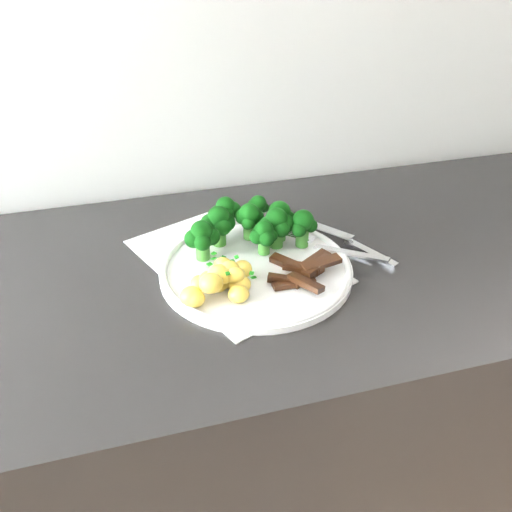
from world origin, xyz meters
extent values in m
cube|color=black|center=(-0.06, 1.69, 0.43)|extent=(2.28, 0.57, 0.86)
cube|color=white|center=(-0.08, 1.71, 0.86)|extent=(0.33, 0.38, 0.00)
cube|color=slate|center=(-0.05, 1.80, 0.86)|extent=(0.14, 0.06, 0.00)
cube|color=slate|center=(-0.05, 1.78, 0.86)|extent=(0.13, 0.06, 0.00)
cube|color=slate|center=(-0.06, 1.76, 0.86)|extent=(0.13, 0.05, 0.00)
cube|color=slate|center=(-0.07, 1.74, 0.86)|extent=(0.12, 0.05, 0.00)
cube|color=slate|center=(-0.08, 1.72, 0.86)|extent=(0.12, 0.05, 0.00)
cube|color=slate|center=(-0.09, 1.69, 0.86)|extent=(0.11, 0.05, 0.00)
cylinder|color=white|center=(-0.06, 1.68, 0.86)|extent=(0.29, 0.29, 0.01)
torus|color=white|center=(-0.06, 1.68, 0.87)|extent=(0.29, 0.29, 0.01)
cylinder|color=#316E23|center=(-0.05, 1.74, 0.89)|extent=(0.02, 0.02, 0.03)
sphere|color=black|center=(-0.04, 1.75, 0.91)|extent=(0.02, 0.02, 0.02)
sphere|color=black|center=(-0.06, 1.75, 0.91)|extent=(0.03, 0.03, 0.03)
sphere|color=black|center=(-0.05, 1.73, 0.91)|extent=(0.02, 0.02, 0.02)
sphere|color=black|center=(-0.05, 1.74, 0.92)|extent=(0.03, 0.03, 0.03)
cylinder|color=#316E23|center=(0.00, 1.74, 0.88)|extent=(0.02, 0.02, 0.03)
sphere|color=black|center=(0.01, 1.74, 0.90)|extent=(0.02, 0.02, 0.02)
sphere|color=black|center=(0.00, 1.76, 0.90)|extent=(0.02, 0.02, 0.02)
sphere|color=black|center=(-0.01, 1.73, 0.91)|extent=(0.03, 0.03, 0.03)
sphere|color=black|center=(0.00, 1.74, 0.92)|extent=(0.04, 0.04, 0.04)
cylinder|color=#316E23|center=(-0.10, 1.75, 0.88)|extent=(0.02, 0.02, 0.03)
sphere|color=black|center=(-0.08, 1.75, 0.90)|extent=(0.03, 0.03, 0.03)
sphere|color=black|center=(-0.09, 1.77, 0.90)|extent=(0.03, 0.03, 0.03)
sphere|color=black|center=(-0.11, 1.75, 0.91)|extent=(0.03, 0.03, 0.03)
sphere|color=black|center=(-0.09, 1.74, 0.91)|extent=(0.03, 0.03, 0.03)
sphere|color=black|center=(-0.10, 1.75, 0.92)|extent=(0.04, 0.04, 0.04)
cylinder|color=#316E23|center=(-0.02, 1.78, 0.89)|extent=(0.02, 0.02, 0.02)
sphere|color=black|center=(-0.01, 1.78, 0.91)|extent=(0.02, 0.02, 0.02)
sphere|color=black|center=(-0.03, 1.79, 0.91)|extent=(0.02, 0.02, 0.02)
sphere|color=black|center=(-0.03, 1.77, 0.91)|extent=(0.02, 0.02, 0.02)
sphere|color=black|center=(-0.02, 1.78, 0.92)|extent=(0.03, 0.03, 0.03)
cylinder|color=#316E23|center=(-0.08, 1.78, 0.89)|extent=(0.02, 0.02, 0.03)
sphere|color=black|center=(-0.07, 1.78, 0.91)|extent=(0.03, 0.03, 0.03)
sphere|color=black|center=(-0.08, 1.79, 0.91)|extent=(0.02, 0.02, 0.02)
sphere|color=black|center=(-0.09, 1.78, 0.91)|extent=(0.02, 0.02, 0.02)
sphere|color=black|center=(-0.08, 1.77, 0.91)|extent=(0.03, 0.03, 0.03)
sphere|color=black|center=(-0.08, 1.78, 0.92)|extent=(0.03, 0.03, 0.03)
cylinder|color=#316E23|center=(0.03, 1.71, 0.88)|extent=(0.02, 0.02, 0.03)
sphere|color=black|center=(0.04, 1.71, 0.90)|extent=(0.02, 0.02, 0.02)
sphere|color=black|center=(0.02, 1.73, 0.90)|extent=(0.03, 0.03, 0.03)
sphere|color=black|center=(0.02, 1.70, 0.90)|extent=(0.02, 0.02, 0.02)
sphere|color=black|center=(0.03, 1.71, 0.91)|extent=(0.03, 0.03, 0.03)
cylinder|color=#316E23|center=(-0.13, 1.72, 0.88)|extent=(0.02, 0.02, 0.03)
sphere|color=black|center=(-0.12, 1.72, 0.90)|extent=(0.03, 0.03, 0.03)
sphere|color=black|center=(-0.13, 1.73, 0.90)|extent=(0.03, 0.03, 0.03)
sphere|color=black|center=(-0.14, 1.72, 0.90)|extent=(0.03, 0.03, 0.03)
sphere|color=black|center=(-0.13, 1.71, 0.90)|extent=(0.03, 0.03, 0.03)
sphere|color=black|center=(-0.13, 1.72, 0.91)|extent=(0.03, 0.03, 0.03)
cylinder|color=#316E23|center=(-0.04, 1.71, 0.88)|extent=(0.02, 0.02, 0.03)
sphere|color=black|center=(-0.02, 1.71, 0.90)|extent=(0.02, 0.02, 0.02)
sphere|color=black|center=(-0.04, 1.72, 0.90)|extent=(0.03, 0.03, 0.03)
sphere|color=black|center=(-0.05, 1.71, 0.90)|extent=(0.02, 0.02, 0.02)
sphere|color=black|center=(-0.03, 1.70, 0.90)|extent=(0.02, 0.02, 0.02)
sphere|color=black|center=(-0.04, 1.71, 0.91)|extent=(0.03, 0.03, 0.03)
cylinder|color=#316E23|center=(-0.01, 1.72, 0.88)|extent=(0.02, 0.02, 0.03)
sphere|color=black|center=(0.00, 1.72, 0.91)|extent=(0.03, 0.03, 0.03)
sphere|color=black|center=(-0.01, 1.74, 0.90)|extent=(0.03, 0.03, 0.03)
sphere|color=black|center=(-0.02, 1.72, 0.91)|extent=(0.03, 0.03, 0.03)
sphere|color=black|center=(-0.01, 1.71, 0.90)|extent=(0.03, 0.03, 0.03)
sphere|color=black|center=(-0.01, 1.72, 0.92)|extent=(0.04, 0.04, 0.04)
ellipsoid|color=#FFCC4E|center=(-0.12, 1.63, 0.88)|extent=(0.03, 0.03, 0.03)
ellipsoid|color=#FFCC4E|center=(-0.11, 1.64, 0.88)|extent=(0.03, 0.03, 0.03)
ellipsoid|color=#FFCC4E|center=(-0.11, 1.65, 0.88)|extent=(0.03, 0.03, 0.03)
ellipsoid|color=#FFCC4E|center=(-0.17, 1.61, 0.88)|extent=(0.03, 0.03, 0.03)
ellipsoid|color=#FFCC4E|center=(-0.10, 1.62, 0.88)|extent=(0.03, 0.03, 0.03)
ellipsoid|color=#FFCC4E|center=(-0.10, 1.60, 0.88)|extent=(0.03, 0.03, 0.02)
ellipsoid|color=#FFCC4E|center=(-0.10, 1.63, 0.88)|extent=(0.03, 0.03, 0.02)
ellipsoid|color=#FFCC4E|center=(-0.09, 1.66, 0.88)|extent=(0.03, 0.03, 0.02)
ellipsoid|color=#FFCC4E|center=(-0.14, 1.64, 0.88)|extent=(0.03, 0.03, 0.03)
ellipsoid|color=#FFCC4E|center=(-0.14, 1.61, 0.89)|extent=(0.03, 0.03, 0.03)
ellipsoid|color=#FFCC4E|center=(-0.12, 1.63, 0.89)|extent=(0.03, 0.02, 0.02)
ellipsoid|color=#FFCC4E|center=(-0.08, 1.66, 0.88)|extent=(0.03, 0.03, 0.03)
ellipsoid|color=#FFCC4E|center=(-0.12, 1.63, 0.89)|extent=(0.03, 0.03, 0.03)
ellipsoid|color=#FFCC4E|center=(-0.10, 1.62, 0.89)|extent=(0.03, 0.02, 0.02)
ellipsoid|color=#FFCC4E|center=(-0.11, 1.64, 0.89)|extent=(0.03, 0.03, 0.03)
ellipsoid|color=#FFCC4E|center=(-0.14, 1.61, 0.89)|extent=(0.03, 0.02, 0.02)
ellipsoid|color=#FFCC4E|center=(-0.11, 1.65, 0.89)|extent=(0.03, 0.03, 0.02)
ellipsoid|color=#FFCC4E|center=(-0.16, 1.61, 0.88)|extent=(0.03, 0.03, 0.02)
ellipsoid|color=#FFCC4E|center=(-0.15, 1.64, 0.88)|extent=(0.03, 0.02, 0.02)
ellipsoid|color=#FFCC4E|center=(-0.17, 1.61, 0.88)|extent=(0.03, 0.02, 0.02)
ellipsoid|color=#FFCC4E|center=(-0.13, 1.63, 0.89)|extent=(0.03, 0.02, 0.02)
cube|color=#0E5B0C|center=(-0.11, 1.62, 0.90)|extent=(0.01, 0.01, 0.00)
cube|color=#0E5B0C|center=(-0.11, 1.63, 0.90)|extent=(0.01, 0.01, 0.00)
cube|color=#0E5B0C|center=(-0.12, 1.65, 0.90)|extent=(0.01, 0.01, 0.00)
cube|color=#0E5B0C|center=(-0.11, 1.65, 0.90)|extent=(0.01, 0.01, 0.00)
cube|color=#0E5B0C|center=(-0.12, 1.68, 0.90)|extent=(0.01, 0.01, 0.00)
cube|color=#0E5B0C|center=(-0.08, 1.61, 0.90)|extent=(0.01, 0.01, 0.00)
cube|color=#0E5B0C|center=(-0.10, 1.62, 0.90)|extent=(0.01, 0.01, 0.00)
cube|color=#0E5B0C|center=(-0.11, 1.66, 0.90)|extent=(0.01, 0.01, 0.00)
cube|color=#0E5B0C|center=(-0.12, 1.66, 0.90)|extent=(0.01, 0.01, 0.00)
cube|color=#0E5B0C|center=(-0.12, 1.63, 0.90)|extent=(0.01, 0.01, 0.00)
cube|color=#0E5B0C|center=(-0.10, 1.65, 0.90)|extent=(0.01, 0.01, 0.00)
cube|color=#0E5B0C|center=(-0.08, 1.61, 0.90)|extent=(0.01, 0.01, 0.00)
cube|color=#0E5B0C|center=(-0.13, 1.65, 0.90)|extent=(0.01, 0.01, 0.00)
cube|color=#0E5B0C|center=(-0.09, 1.66, 0.90)|extent=(0.01, 0.01, 0.00)
cube|color=black|center=(-0.02, 1.62, 0.87)|extent=(0.06, 0.04, 0.02)
cube|color=black|center=(0.01, 1.63, 0.87)|extent=(0.06, 0.05, 0.01)
cube|color=black|center=(-0.01, 1.66, 0.87)|extent=(0.05, 0.05, 0.01)
cube|color=black|center=(0.03, 1.66, 0.87)|extent=(0.06, 0.05, 0.01)
cube|color=black|center=(-0.02, 1.61, 0.87)|extent=(0.06, 0.02, 0.01)
cube|color=black|center=(-0.01, 1.60, 0.88)|extent=(0.04, 0.06, 0.01)
cube|color=black|center=(0.03, 1.63, 0.88)|extent=(0.06, 0.03, 0.01)
cube|color=black|center=(0.00, 1.63, 0.88)|extent=(0.05, 0.03, 0.01)
cube|color=black|center=(0.00, 1.64, 0.88)|extent=(0.05, 0.04, 0.01)
cube|color=black|center=(0.02, 1.63, 0.88)|extent=(0.06, 0.05, 0.01)
cube|color=silver|center=(0.09, 1.66, 0.87)|extent=(0.09, 0.09, 0.02)
cube|color=silver|center=(0.04, 1.72, 0.88)|extent=(0.03, 0.03, 0.01)
cylinder|color=silver|center=(0.02, 1.74, 0.88)|extent=(0.03, 0.03, 0.00)
cylinder|color=silver|center=(0.02, 1.74, 0.88)|extent=(0.03, 0.03, 0.00)
cylinder|color=silver|center=(0.02, 1.73, 0.88)|extent=(0.03, 0.03, 0.00)
cylinder|color=silver|center=(0.01, 1.73, 0.88)|extent=(0.03, 0.03, 0.00)
cube|color=silver|center=(0.08, 1.75, 0.87)|extent=(0.07, 0.11, 0.01)
cube|color=silver|center=(0.13, 1.67, 0.86)|extent=(0.06, 0.09, 0.02)
camera|label=1|loc=(-0.24, 1.02, 1.32)|focal=38.34mm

